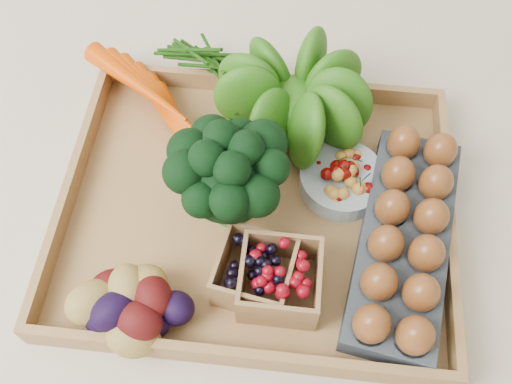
# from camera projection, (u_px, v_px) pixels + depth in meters

# --- Properties ---
(ground) EXTENTS (4.00, 4.00, 0.00)m
(ground) POSITION_uv_depth(u_px,v_px,m) (256.00, 213.00, 0.84)
(ground) COLOR beige
(ground) RESTS_ON ground
(tray) EXTENTS (0.55, 0.45, 0.01)m
(tray) POSITION_uv_depth(u_px,v_px,m) (256.00, 210.00, 0.83)
(tray) COLOR #9F7543
(tray) RESTS_ON ground
(carrots) EXTENTS (0.24, 0.17, 0.06)m
(carrots) POSITION_uv_depth(u_px,v_px,m) (172.00, 116.00, 0.88)
(carrots) COLOR #D84100
(carrots) RESTS_ON tray
(lettuce) EXTENTS (0.15, 0.15, 0.15)m
(lettuce) POSITION_uv_depth(u_px,v_px,m) (296.00, 95.00, 0.84)
(lettuce) COLOR #18480B
(lettuce) RESTS_ON tray
(broccoli) EXTENTS (0.16, 0.16, 0.13)m
(broccoli) POSITION_uv_depth(u_px,v_px,m) (229.00, 191.00, 0.77)
(broccoli) COLOR black
(broccoli) RESTS_ON tray
(cherry_bowl) EXTENTS (0.12, 0.12, 0.03)m
(cherry_bowl) POSITION_uv_depth(u_px,v_px,m) (341.00, 180.00, 0.83)
(cherry_bowl) COLOR #8C9EA5
(cherry_bowl) RESTS_ON tray
(egg_carton) EXTENTS (0.17, 0.35, 0.04)m
(egg_carton) POSITION_uv_depth(u_px,v_px,m) (403.00, 241.00, 0.78)
(egg_carton) COLOR #373E46
(egg_carton) RESTS_ON tray
(potatoes) EXTENTS (0.16, 0.16, 0.09)m
(potatoes) POSITION_uv_depth(u_px,v_px,m) (133.00, 303.00, 0.70)
(potatoes) COLOR #390909
(potatoes) RESTS_ON tray
(punnet_blackberry) EXTENTS (0.11, 0.11, 0.07)m
(punnet_blackberry) POSITION_uv_depth(u_px,v_px,m) (255.00, 272.00, 0.74)
(punnet_blackberry) COLOR black
(punnet_blackberry) RESTS_ON tray
(punnet_raspberry) EXTENTS (0.10, 0.10, 0.07)m
(punnet_raspberry) POSITION_uv_depth(u_px,v_px,m) (280.00, 280.00, 0.73)
(punnet_raspberry) COLOR #6A040E
(punnet_raspberry) RESTS_ON tray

